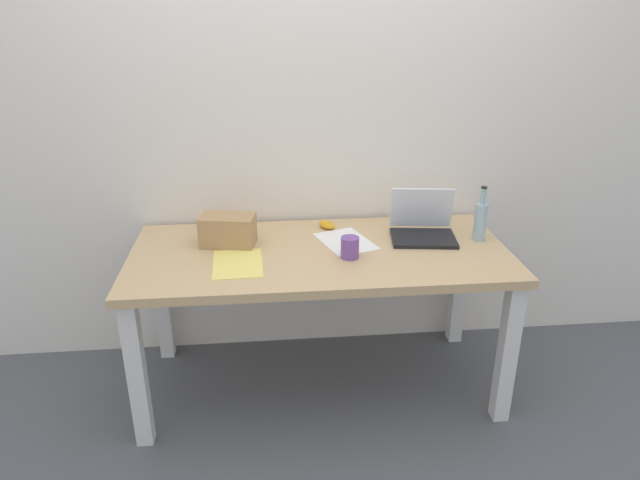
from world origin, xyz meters
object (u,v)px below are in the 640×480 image
object	(u,v)px
laptop_right	(423,228)
desk	(320,269)
cardboard_box	(228,230)
beer_bottle	(480,220)
computer_mouse	(327,225)
coffee_mug	(350,248)

from	to	relation	value
laptop_right	desk	bearing A→B (deg)	-167.65
desk	cardboard_box	distance (m)	0.46
laptop_right	beer_bottle	xyz separation A→B (m)	(0.26, -0.06, 0.05)
laptop_right	beer_bottle	world-z (taller)	beer_bottle
laptop_right	computer_mouse	xyz separation A→B (m)	(-0.44, 0.16, -0.03)
beer_bottle	coffee_mug	distance (m)	0.65
desk	beer_bottle	xyz separation A→B (m)	(0.76, 0.05, 0.19)
desk	cardboard_box	size ratio (longest dim) A/B	6.98
computer_mouse	cardboard_box	size ratio (longest dim) A/B	0.41
cardboard_box	coffee_mug	distance (m)	0.57
computer_mouse	beer_bottle	bearing A→B (deg)	-49.90
cardboard_box	coffee_mug	size ratio (longest dim) A/B	2.57
beer_bottle	coffee_mug	size ratio (longest dim) A/B	2.74
cardboard_box	coffee_mug	bearing A→B (deg)	-20.28
desk	coffee_mug	distance (m)	0.21
laptop_right	coffee_mug	world-z (taller)	laptop_right
desk	computer_mouse	world-z (taller)	computer_mouse
beer_bottle	laptop_right	bearing A→B (deg)	167.78
beer_bottle	cardboard_box	world-z (taller)	beer_bottle
beer_bottle	coffee_mug	bearing A→B (deg)	-167.12
desk	computer_mouse	xyz separation A→B (m)	(0.06, 0.27, 0.11)
desk	coffee_mug	size ratio (longest dim) A/B	17.93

